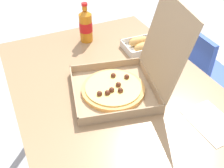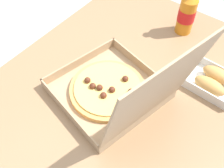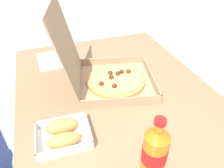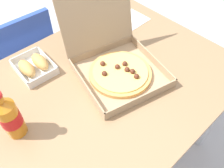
% 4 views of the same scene
% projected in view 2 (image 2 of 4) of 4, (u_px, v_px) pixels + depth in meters
% --- Properties ---
extents(ground_plane, '(10.00, 10.00, 0.00)m').
position_uv_depth(ground_plane, '(119.00, 162.00, 1.62)').
color(ground_plane, '#B2B2B7').
extents(dining_table, '(1.17, 0.88, 0.74)m').
position_uv_depth(dining_table, '(122.00, 97.00, 1.10)').
color(dining_table, '#997551').
rests_on(dining_table, ground_plane).
extents(pizza_box_open, '(0.44, 0.50, 0.39)m').
position_uv_depth(pizza_box_open, '(115.00, 90.00, 0.95)').
color(pizza_box_open, tan).
rests_on(pizza_box_open, dining_table).
extents(bread_side_box, '(0.16, 0.20, 0.06)m').
position_uv_depth(bread_side_box, '(213.00, 81.00, 1.01)').
color(bread_side_box, white).
rests_on(bread_side_box, dining_table).
extents(cola_bottle, '(0.07, 0.07, 0.22)m').
position_uv_depth(cola_bottle, '(187.00, 13.00, 1.15)').
color(cola_bottle, orange).
rests_on(cola_bottle, dining_table).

